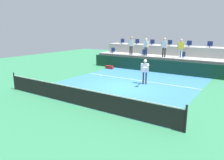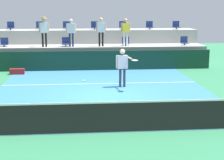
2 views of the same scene
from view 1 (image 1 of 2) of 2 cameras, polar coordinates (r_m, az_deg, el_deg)
The scene contains 23 objects.
ground_plane at distance 13.92m, azimuth 2.15°, elevation -1.98°, with size 40.00×40.00×0.00m, color #2D754C.
court_inner_paint at distance 14.76m, azimuth 4.18°, elevation -1.11°, with size 9.00×10.00×0.01m, color teal.
court_service_line at distance 15.95m, azimuth 6.66°, elevation -0.04°, with size 9.00×0.06×0.00m, color white.
tennis_net at distance 10.71m, azimuth -9.11°, elevation -4.11°, with size 10.48×0.08×1.07m.
sponsor_backboard at distance 19.07m, azimuth 11.65°, elevation 3.64°, with size 13.00×0.16×1.10m, color #0F3323.
seating_tier_lower at distance 20.25m, azimuth 13.06°, elevation 4.34°, with size 13.00×1.80×1.25m, color #9E9E99.
seating_tier_upper at distance 21.88m, azimuth 14.80°, elevation 6.02°, with size 13.00×1.80×2.10m, color #9E9E99.
stadium_chair_lower_far_left at distance 22.51m, azimuth 0.16°, elevation 7.72°, with size 0.44×0.40×0.52m.
stadium_chair_lower_left at distance 20.78m, azimuth 8.44°, elevation 7.10°, with size 0.44×0.40×0.52m.
stadium_chair_lower_right at distance 19.54m, azimuth 18.00°, elevation 6.20°, with size 0.44×0.40×0.52m.
stadium_chair_upper_far_left at distance 23.94m, azimuth 2.68°, elevation 10.08°, with size 0.44×0.40×0.52m.
stadium_chair_upper_left at distance 23.07m, azimuth 6.57°, elevation 9.89°, with size 0.44×0.40×0.52m.
stadium_chair_upper_mid_left at distance 22.35m, azimuth 10.48°, elevation 9.65°, with size 0.44×0.40×0.52m.
stadium_chair_upper_center at distance 21.71m, azimuth 14.89°, elevation 9.32°, with size 0.44×0.40×0.52m.
stadium_chair_upper_mid_right at distance 21.19m, azimuth 19.60°, elevation 8.91°, with size 0.44×0.40×0.52m.
stadium_chair_upper_right at distance 20.83m, azimuth 24.33°, elevation 8.44°, with size 0.44×0.40×0.52m.
tennis_player at distance 14.65m, azimuth 8.67°, elevation 2.83°, with size 0.88×1.16×1.70m.
spectator_with_hat at distance 20.90m, azimuth 5.06°, elevation 9.52°, with size 0.59×0.43×1.71m.
spectator_leaning_on_rail at distance 20.22m, azimuth 8.94°, elevation 9.01°, with size 0.57×0.24×1.60m.
spectator_in_white at distance 19.56m, azimuth 13.60°, elevation 8.81°, with size 0.59×0.23×1.67m.
spectator_in_grey at distance 19.11m, azimuth 17.66°, elevation 8.34°, with size 0.57×0.25×1.61m.
tennis_ball at distance 13.38m, azimuth -2.86°, elevation 1.22°, with size 0.07×0.07×0.07m.
equipment_bag at distance 20.35m, azimuth -0.69°, elevation 3.37°, with size 0.76×0.28×0.30m, color maroon.
Camera 1 is at (6.99, -11.46, 3.69)m, focal length 34.75 mm.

